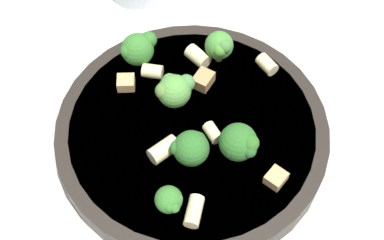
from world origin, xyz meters
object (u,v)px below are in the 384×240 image
at_px(rigatoni_2, 164,150).
at_px(rigatoni_4, 152,71).
at_px(pasta_bowl, 192,131).
at_px(broccoli_floret_3, 240,143).
at_px(broccoli_floret_4, 174,90).
at_px(broccoli_floret_1, 191,148).
at_px(chicken_chunk_1, 276,178).
at_px(broccoli_floret_0, 220,46).
at_px(rigatoni_3, 198,57).
at_px(rigatoni_1, 213,133).
at_px(chicken_chunk_2, 203,80).
at_px(broccoli_floret_2, 170,201).
at_px(rigatoni_0, 267,64).
at_px(rigatoni_5, 194,211).
at_px(chicken_chunk_0, 126,83).
at_px(broccoli_floret_5, 138,49).

xyz_separation_m(rigatoni_2, rigatoni_4, (-0.00, -0.10, -0.00)).
distance_m(pasta_bowl, broccoli_floret_3, 0.07).
distance_m(broccoli_floret_4, rigatoni_2, 0.06).
distance_m(broccoli_floret_1, chicken_chunk_1, 0.09).
bearing_deg(rigatoni_4, pasta_bowl, 113.98).
bearing_deg(broccoli_floret_0, broccoli_floret_4, 42.11).
relative_size(broccoli_floret_0, rigatoni_3, 1.45).
bearing_deg(rigatoni_1, rigatoni_4, -60.21).
distance_m(rigatoni_2, chicken_chunk_2, 0.10).
distance_m(broccoli_floret_3, rigatoni_3, 0.13).
distance_m(broccoli_floret_2, rigatoni_4, 0.16).
bearing_deg(broccoli_floret_1, pasta_bowl, -100.47).
bearing_deg(rigatoni_2, broccoli_floret_2, 87.87).
bearing_deg(broccoli_floret_2, rigatoni_1, -126.09).
bearing_deg(rigatoni_0, rigatoni_5, 55.82).
bearing_deg(broccoli_floret_1, rigatoni_3, -102.66).
bearing_deg(rigatoni_0, broccoli_floret_1, 44.57).
bearing_deg(broccoli_floret_2, broccoli_floret_3, -148.03).
bearing_deg(broccoli_floret_3, rigatoni_5, 45.64).
height_order(broccoli_floret_4, chicken_chunk_1, broccoli_floret_4).
xyz_separation_m(broccoli_floret_3, rigatoni_4, (0.07, -0.12, -0.02)).
height_order(rigatoni_4, chicken_chunk_1, rigatoni_4).
relative_size(rigatoni_0, rigatoni_1, 1.12).
bearing_deg(chicken_chunk_0, rigatoni_0, 179.56).
bearing_deg(rigatoni_3, broccoli_floret_5, -10.05).
xyz_separation_m(pasta_bowl, chicken_chunk_2, (-0.02, -0.05, 0.02)).
xyz_separation_m(pasta_bowl, broccoli_floret_2, (0.04, 0.09, 0.03)).
bearing_deg(broccoli_floret_1, rigatoni_1, -139.04).
relative_size(broccoli_floret_3, rigatoni_1, 2.18).
bearing_deg(chicken_chunk_2, rigatoni_5, 76.77).
bearing_deg(broccoli_floret_2, rigatoni_4, -91.28).
xyz_separation_m(broccoli_floret_1, chicken_chunk_1, (-0.08, 0.04, -0.01)).
relative_size(broccoli_floret_2, rigatoni_5, 1.16).
relative_size(rigatoni_1, rigatoni_3, 0.77).
xyz_separation_m(pasta_bowl, broccoli_floret_0, (-0.04, -0.08, 0.03)).
height_order(broccoli_floret_3, rigatoni_3, broccoli_floret_3).
height_order(broccoli_floret_4, rigatoni_1, broccoli_floret_4).
relative_size(broccoli_floret_3, rigatoni_0, 1.95).
bearing_deg(rigatoni_4, chicken_chunk_2, 159.12).
relative_size(broccoli_floret_1, chicken_chunk_0, 2.20).
bearing_deg(broccoli_floret_3, rigatoni_0, -117.66).
bearing_deg(broccoli_floret_2, broccoli_floret_0, -114.80).
bearing_deg(chicken_chunk_2, rigatoni_4, -20.88).
bearing_deg(chicken_chunk_2, pasta_bowl, 67.93).
relative_size(broccoli_floret_3, broccoli_floret_5, 1.06).
height_order(broccoli_floret_1, broccoli_floret_3, broccoli_floret_3).
bearing_deg(broccoli_floret_4, rigatoni_2, 71.83).
relative_size(rigatoni_5, chicken_chunk_0, 1.55).
bearing_deg(broccoli_floret_1, chicken_chunk_2, -107.29).
relative_size(broccoli_floret_0, rigatoni_2, 1.28).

